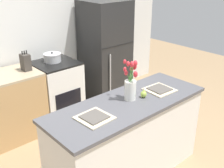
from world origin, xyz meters
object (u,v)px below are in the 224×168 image
refrigerator (105,53)px  pear_figurine (144,94)px  stove_range (57,91)px  plate_setting_left (94,117)px  flower_vase (130,85)px  plate_setting_right (160,89)px  cooking_pot (52,58)px  knife_block (26,62)px

refrigerator → pear_figurine: size_ratio=16.28×
stove_range → plate_setting_left: bearing=-109.1°
flower_vase → plate_setting_left: flower_vase is taller
plate_setting_right → flower_vase: bearing=171.4°
flower_vase → plate_setting_right: bearing=-8.6°
plate_setting_left → cooking_pot: (0.56, 1.68, 0.04)m
cooking_pot → flower_vase: bearing=-91.3°
refrigerator → knife_block: (-1.40, -0.02, 0.17)m
knife_block → pear_figurine: bearing=-71.3°
refrigerator → plate_setting_right: size_ratio=5.58×
flower_vase → plate_setting_left: 0.55m
plate_setting_left → knife_block: (0.12, 1.61, 0.09)m
stove_range → refrigerator: refrigerator is taller
cooking_pot → pear_figurine: bearing=-86.7°
stove_range → cooking_pot: cooking_pot is taller
plate_setting_left → cooking_pot: cooking_pot is taller
stove_range → knife_block: size_ratio=3.39×
cooking_pot → knife_block: bearing=-170.2°
plate_setting_right → cooking_pot: 1.72m
stove_range → plate_setting_right: 1.73m
plate_setting_right → knife_block: size_ratio=1.13×
plate_setting_left → cooking_pot: size_ratio=1.21×
pear_figurine → knife_block: size_ratio=0.39×
stove_range → plate_setting_right: plate_setting_right is taller
stove_range → plate_setting_right: size_ratio=2.98×
refrigerator → cooking_pot: (-0.95, 0.05, 0.12)m
stove_range → flower_vase: (-0.04, -1.57, 0.62)m
cooking_pot → stove_range: bearing=-87.8°
stove_range → flower_vase: size_ratio=2.11×
pear_figurine → cooking_pot: (-0.10, 1.69, 0.01)m
refrigerator → plate_setting_right: bearing=-109.8°
flower_vase → cooking_pot: 1.63m
plate_setting_right → stove_range: bearing=102.6°
stove_range → cooking_pot: bearing=92.2°
flower_vase → cooking_pot: flower_vase is taller
flower_vase → knife_block: bearing=104.8°
refrigerator → knife_block: 1.41m
cooking_pot → plate_setting_right: bearing=-77.7°
cooking_pot → knife_block: size_ratio=0.94×
refrigerator → flower_vase: refrigerator is taller
stove_range → plate_setting_left: 1.79m
flower_vase → pear_figurine: 0.19m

